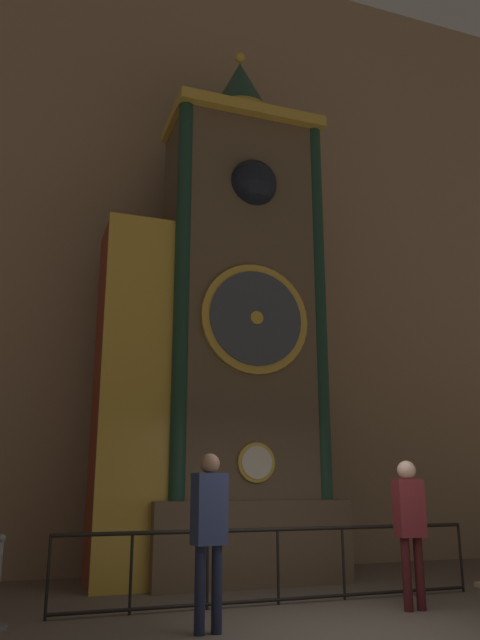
{
  "coord_description": "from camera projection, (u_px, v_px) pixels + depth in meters",
  "views": [
    {
      "loc": [
        -3.39,
        -5.85,
        1.48
      ],
      "look_at": [
        0.06,
        3.84,
        4.15
      ],
      "focal_mm": 35.0,
      "sensor_mm": 36.0,
      "label": 1
    }
  ],
  "objects": [
    {
      "name": "ground_plane",
      "position": [
        367.0,
        639.0,
        6.06
      ],
      "size": [
        28.0,
        28.0,
        0.0
      ],
      "primitive_type": "plane",
      "color": "brown"
    },
    {
      "name": "visitor_near",
      "position": [
        209.0,
        522.0,
        6.49
      ],
      "size": [
        0.37,
        0.27,
        1.77
      ],
      "rotation": [
        0.0,
        0.0,
        0.15
      ],
      "color": "#1B213A",
      "rests_on": "ground_plane"
    },
    {
      "name": "visitor_far",
      "position": [
        409.0,
        518.0,
        7.63
      ],
      "size": [
        0.36,
        0.25,
        1.74
      ],
      "rotation": [
        0.0,
        0.0,
        -0.1
      ],
      "color": "#461518",
      "rests_on": "ground_plane"
    },
    {
      "name": "railing_fence",
      "position": [
        278.0,
        560.0,
        7.87
      ],
      "size": [
        5.61,
        0.05,
        0.92
      ],
      "color": "black",
      "rests_on": "ground_plane"
    },
    {
      "name": "clock_tower",
      "position": [
        223.0,
        332.0,
        10.43
      ],
      "size": [
        3.9,
        1.85,
        9.45
      ],
      "color": "brown",
      "rests_on": "ground_plane"
    },
    {
      "name": "cathedral_back_wall",
      "position": [
        211.0,
        231.0,
        12.34
      ],
      "size": [
        24.0,
        0.32,
        12.62
      ],
      "color": "#997A5B",
      "rests_on": "ground_plane"
    }
  ]
}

